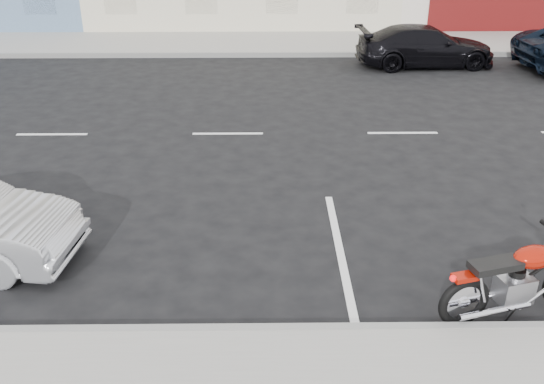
{
  "coord_description": "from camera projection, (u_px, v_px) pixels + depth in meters",
  "views": [
    {
      "loc": [
        -1.14,
        -12.94,
        5.0
      ],
      "look_at": [
        -1.04,
        -4.57,
        0.8
      ],
      "focal_mm": 40.0,
      "sensor_mm": 36.0,
      "label": 1
    }
  ],
  "objects": [
    {
      "name": "car_far",
      "position": [
        425.0,
        46.0,
        18.84
      ],
      "size": [
        4.37,
        2.0,
        1.24
      ],
      "primitive_type": "imported",
      "rotation": [
        0.0,
        0.0,
        1.63
      ],
      "color": "black",
      "rests_on": "ground"
    },
    {
      "name": "curb_far",
      "position": [
        148.0,
        55.0,
        19.99
      ],
      "size": [
        80.0,
        0.12,
        0.16
      ],
      "primitive_type": "cube",
      "color": "gray",
      "rests_on": "ground"
    },
    {
      "name": "ground",
      "position": [
        315.0,
        133.0,
        13.82
      ],
      "size": [
        120.0,
        120.0,
        0.0
      ],
      "primitive_type": "plane",
      "color": "black",
      "rests_on": "ground"
    },
    {
      "name": "sidewalk_far",
      "position": [
        156.0,
        44.0,
        21.51
      ],
      "size": [
        80.0,
        3.4,
        0.15
      ],
      "primitive_type": "cube",
      "color": "gray",
      "rests_on": "ground"
    }
  ]
}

